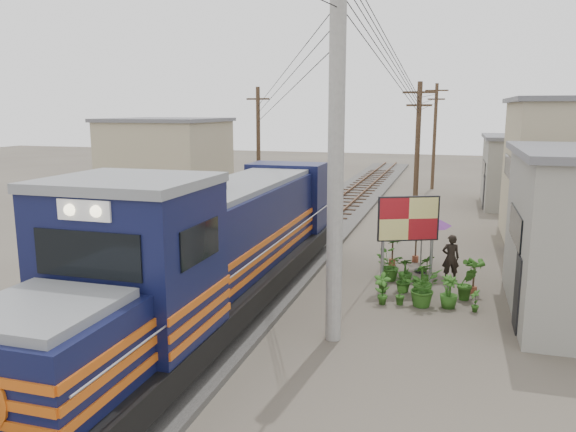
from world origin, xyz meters
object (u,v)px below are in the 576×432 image
(locomotive, at_px, (212,254))
(billboard, at_px, (408,221))
(market_umbrella, at_px, (423,218))
(vendor, at_px, (451,258))

(locomotive, height_order, billboard, locomotive)
(locomotive, relative_size, billboard, 5.66)
(locomotive, distance_m, market_umbrella, 8.11)
(vendor, bearing_deg, billboard, 32.32)
(locomotive, height_order, vendor, locomotive)
(market_umbrella, distance_m, vendor, 1.72)
(market_umbrella, xyz_separation_m, vendor, (1.01, -0.75, -1.16))
(locomotive, xyz_separation_m, billboard, (4.93, 4.09, 0.40))
(locomotive, xyz_separation_m, vendor, (6.28, 5.41, -1.04))
(billboard, xyz_separation_m, vendor, (1.35, 1.33, -1.43))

